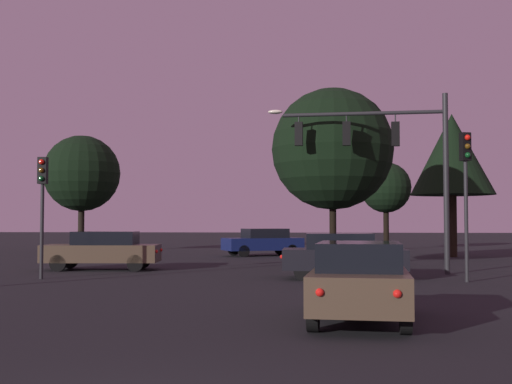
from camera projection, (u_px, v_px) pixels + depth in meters
The scene contains 12 objects.
ground_plane at pixel (274, 263), 30.19m from camera, with size 168.00×168.00×0.00m, color black.
traffic_signal_mast_arm at pixel (386, 149), 24.19m from camera, with size 6.66×0.70×6.63m.
traffic_light_corner_left at pixel (466, 177), 20.69m from camera, with size 0.36×0.39×4.75m.
traffic_light_corner_right at pixel (42, 192), 21.84m from camera, with size 0.31×0.36×4.08m.
car_nearside_lane at pixel (360, 280), 12.46m from camera, with size 2.09×4.23×1.52m.
car_crossing_left at pixel (343, 255), 21.80m from camera, with size 4.16×1.90×1.52m.
car_crossing_right at pixel (103, 250), 25.79m from camera, with size 4.69×2.21×1.52m.
car_far_lane at pixel (263, 242), 36.50m from camera, with size 4.70×3.58×1.52m.
tree_behind_sign at pixel (82, 174), 41.16m from camera, with size 4.80×4.80×7.37m.
tree_left_far at pixel (332, 149), 27.53m from camera, with size 5.15×5.15×7.56m.
tree_center_horizon at pixel (386, 188), 44.09m from camera, with size 3.42×3.42×5.93m.
tree_right_cluster at pixel (452, 155), 35.30m from camera, with size 4.51×4.51×7.77m.
Camera 1 is at (1.87, -5.76, 1.91)m, focal length 45.72 mm.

